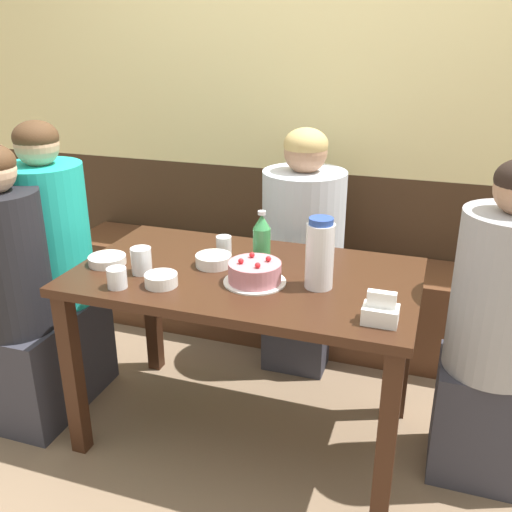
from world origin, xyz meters
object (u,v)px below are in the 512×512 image
soju_bottle (262,239)px  bowl_rice_small (161,280)px  napkin_holder (381,312)px  glass_tumbler_short (141,261)px  person_teal_shirt (302,252)px  glass_water_tall (224,245)px  person_dark_striped (495,338)px  birthday_cake (255,273)px  water_pitcher (320,254)px  person_pale_blue_shirt (55,271)px  bench_seat (298,298)px  bowl_soup_white (214,260)px  glass_shot_small (117,278)px  person_grey_tee (15,304)px  bowl_side_dish (107,260)px

soju_bottle → bowl_rice_small: bearing=-131.5°
napkin_holder → glass_tumbler_short: bearing=173.0°
person_teal_shirt → glass_tumbler_short: bearing=-29.6°
glass_water_tall → person_dark_striped: person_dark_striped is taller
birthday_cake → water_pitcher: water_pitcher is taller
person_pale_blue_shirt → person_dark_striped: bearing=1.0°
bench_seat → person_teal_shirt: bearing=-72.5°
birthday_cake → water_pitcher: (0.22, 0.04, 0.09)m
birthday_cake → bowl_soup_white: size_ratio=1.63×
bench_seat → glass_tumbler_short: bearing=-110.7°
glass_tumbler_short → person_pale_blue_shirt: size_ratio=0.08×
glass_shot_small → birthday_cake: bearing=23.4°
bowl_soup_white → glass_water_tall: size_ratio=1.96×
birthday_cake → glass_shot_small: bearing=-156.6°
napkin_holder → person_teal_shirt: size_ratio=0.09×
bowl_rice_small → person_grey_tee: size_ratio=0.10×
person_teal_shirt → person_pale_blue_shirt: person_pale_blue_shirt is taller
bowl_rice_small → glass_tumbler_short: glass_tumbler_short is taller
water_pitcher → person_dark_striped: (0.61, 0.11, -0.28)m
birthday_cake → glass_water_tall: size_ratio=3.20×
birthday_cake → bowl_side_dish: (-0.60, -0.02, -0.02)m
bowl_rice_small → glass_shot_small: (-0.14, -0.06, 0.01)m
soju_bottle → person_grey_tee: person_grey_tee is taller
napkin_holder → bowl_soup_white: 0.71m
napkin_holder → soju_bottle: bearing=145.6°
bowl_soup_white → person_dark_striped: (1.03, 0.05, -0.17)m
water_pitcher → person_grey_tee: size_ratio=0.21×
bowl_soup_white → glass_shot_small: (-0.24, -0.29, 0.01)m
bench_seat → person_grey_tee: size_ratio=2.16×
bowl_rice_small → person_teal_shirt: bearing=69.7°
glass_tumbler_short → person_pale_blue_shirt: (-0.53, 0.17, -0.18)m
person_teal_shirt → glass_shot_small: bearing=-26.6°
water_pitcher → glass_shot_small: size_ratio=3.54×
glass_shot_small → bench_seat: bearing=70.8°
napkin_holder → person_grey_tee: 1.44m
person_dark_striped → glass_tumbler_short: bearing=8.9°
glass_water_tall → person_dark_striped: (1.05, -0.09, -0.19)m
glass_tumbler_short → person_pale_blue_shirt: bearing=162.6°
soju_bottle → bowl_side_dish: (-0.56, -0.20, -0.08)m
napkin_holder → glass_shot_small: (-0.91, -0.03, -0.00)m
bowl_soup_white → glass_water_tall: (-0.01, 0.14, 0.01)m
person_grey_tee → bench_seat: bearing=49.4°
napkin_holder → person_dark_striped: person_dark_striped is taller
bench_seat → bowl_rice_small: 1.18m
person_dark_striped → bowl_rice_small: bearing=13.6°
bowl_soup_white → bench_seat: bearing=80.3°
glass_tumbler_short → bowl_rice_small: bearing=-33.0°
birthday_cake → glass_shot_small: size_ratio=3.14×
soju_bottle → glass_water_tall: bearing=162.7°
soju_bottle → napkin_holder: size_ratio=1.93×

